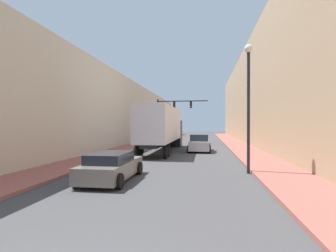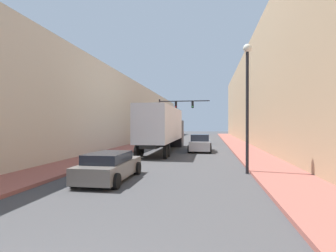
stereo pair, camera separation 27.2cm
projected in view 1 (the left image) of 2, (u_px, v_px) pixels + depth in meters
sidewalk_right at (238, 145)px, 31.51m from camera, size 2.85×80.00×0.15m
sidewalk_left at (141, 144)px, 33.23m from camera, size 2.85×80.00×0.15m
building_right at (276, 91)px, 30.84m from camera, size 6.00×80.00×13.08m
building_left at (107, 112)px, 33.85m from camera, size 6.00×80.00×8.45m
semi_truck at (163, 127)px, 25.24m from camera, size 2.51×13.54×4.14m
sedan_car at (112, 167)px, 12.05m from camera, size 2.03×4.44×1.29m
suv_car at (199, 143)px, 25.21m from camera, size 2.12×4.61×1.65m
traffic_signal_gantry at (170, 112)px, 36.16m from camera, size 6.99×0.35×6.11m
street_lamp at (248, 91)px, 13.69m from camera, size 0.44×0.44×6.77m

